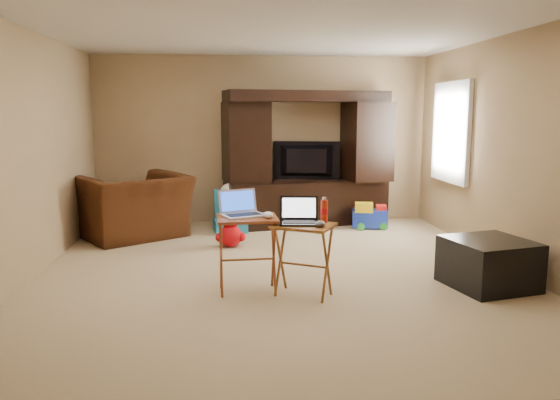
{
  "coord_description": "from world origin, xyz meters",
  "views": [
    {
      "loc": [
        -0.49,
        -5.56,
        1.68
      ],
      "look_at": [
        0.0,
        -0.2,
        0.8
      ],
      "focal_mm": 35.0,
      "sensor_mm": 36.0,
      "label": 1
    }
  ],
  "objects": [
    {
      "name": "ottoman",
      "position": [
        1.97,
        -0.69,
        0.23
      ],
      "size": [
        0.87,
        0.87,
        0.46
      ],
      "primitive_type": "cube",
      "rotation": [
        0.0,
        0.0,
        0.23
      ],
      "color": "black",
      "rests_on": "floor"
    },
    {
      "name": "water_bottle",
      "position": [
        0.36,
        -0.7,
        0.77
      ],
      "size": [
        0.07,
        0.07,
        0.21
      ],
      "primitive_type": "cylinder",
      "color": "red",
      "rests_on": "tray_table_right"
    },
    {
      "name": "recliner",
      "position": [
        -1.78,
        1.75,
        0.42
      ],
      "size": [
        1.71,
        1.67,
        0.84
      ],
      "primitive_type": "imported",
      "rotation": [
        0.0,
        0.0,
        3.74
      ],
      "color": "#421F0E",
      "rests_on": "floor"
    },
    {
      "name": "plush_toy",
      "position": [
        -0.5,
        1.12,
        0.22
      ],
      "size": [
        0.39,
        0.32,
        0.43
      ],
      "primitive_type": null,
      "color": "red",
      "rests_on": "floor"
    },
    {
      "name": "mouse_right",
      "position": [
        0.29,
        -0.9,
        0.7
      ],
      "size": [
        0.13,
        0.16,
        0.06
      ],
      "primitive_type": "ellipsoid",
      "rotation": [
        0.0,
        0.0,
        -0.37
      ],
      "color": "#3F3F44",
      "rests_on": "tray_table_right"
    },
    {
      "name": "television",
      "position": [
        0.64,
        2.48,
        0.95
      ],
      "size": [
        1.01,
        0.28,
        0.58
      ],
      "primitive_type": "imported",
      "rotation": [
        0.0,
        0.0,
        2.99
      ],
      "color": "black",
      "rests_on": "entertainment_center"
    },
    {
      "name": "wall_left",
      "position": [
        -2.5,
        0.0,
        1.25
      ],
      "size": [
        0.0,
        5.5,
        5.5
      ],
      "primitive_type": "plane",
      "rotation": [
        1.57,
        0.0,
        1.57
      ],
      "color": "tan",
      "rests_on": "ground"
    },
    {
      "name": "mouse_left",
      "position": [
        -0.15,
        -0.7,
        0.75
      ],
      "size": [
        0.1,
        0.15,
        0.06
      ],
      "primitive_type": "ellipsoid",
      "rotation": [
        0.0,
        0.0,
        0.07
      ],
      "color": "white",
      "rests_on": "tray_table_left"
    },
    {
      "name": "wall_front",
      "position": [
        0.0,
        -2.75,
        1.25
      ],
      "size": [
        5.0,
        0.0,
        5.0
      ],
      "primitive_type": "plane",
      "rotation": [
        -1.57,
        0.0,
        0.0
      ],
      "color": "tan",
      "rests_on": "ground"
    },
    {
      "name": "child_rocker",
      "position": [
        -0.51,
        2.02,
        0.3
      ],
      "size": [
        0.52,
        0.57,
        0.59
      ],
      "primitive_type": null,
      "rotation": [
        0.0,
        0.0,
        0.15
      ],
      "color": "teal",
      "rests_on": "floor"
    },
    {
      "name": "laptop_right",
      "position": [
        0.12,
        -0.76,
        0.79
      ],
      "size": [
        0.38,
        0.33,
        0.24
      ],
      "primitive_type": "cube",
      "rotation": [
        0.0,
        0.0,
        -0.12
      ],
      "color": "black",
      "rests_on": "tray_table_right"
    },
    {
      "name": "wall_right",
      "position": [
        2.5,
        0.0,
        1.25
      ],
      "size": [
        0.0,
        5.5,
        5.5
      ],
      "primitive_type": "plane",
      "rotation": [
        1.57,
        0.0,
        -1.57
      ],
      "color": "tan",
      "rests_on": "ground"
    },
    {
      "name": "floor",
      "position": [
        0.0,
        0.0,
        0.0
      ],
      "size": [
        5.5,
        5.5,
        0.0
      ],
      "primitive_type": "plane",
      "color": "beige",
      "rests_on": "ground"
    },
    {
      "name": "wall_back",
      "position": [
        0.0,
        2.75,
        1.25
      ],
      "size": [
        5.0,
        0.0,
        5.0
      ],
      "primitive_type": "plane",
      "rotation": [
        1.57,
        0.0,
        0.0
      ],
      "color": "tan",
      "rests_on": "ground"
    },
    {
      "name": "entertainment_center",
      "position": [
        0.64,
        2.42,
        0.99
      ],
      "size": [
        2.48,
        1.08,
        1.97
      ],
      "primitive_type": "cube",
      "rotation": [
        0.0,
        0.0,
        0.2
      ],
      "color": "black",
      "rests_on": "floor"
    },
    {
      "name": "tray_table_right",
      "position": [
        0.16,
        -0.78,
        0.33
      ],
      "size": [
        0.65,
        0.61,
        0.67
      ],
      "primitive_type": "cube",
      "rotation": [
        0.0,
        0.0,
        -0.5
      ],
      "color": "#9E5A26",
      "rests_on": "floor"
    },
    {
      "name": "window_pane",
      "position": [
        2.48,
        1.55,
        1.4
      ],
      "size": [
        0.0,
        1.2,
        1.2
      ],
      "primitive_type": "plane",
      "rotation": [
        1.57,
        0.0,
        -1.57
      ],
      "color": "white",
      "rests_on": "ground"
    },
    {
      "name": "window_frame",
      "position": [
        2.46,
        1.55,
        1.4
      ],
      "size": [
        0.06,
        1.14,
        1.34
      ],
      "primitive_type": "cube",
      "color": "white",
      "rests_on": "ground"
    },
    {
      "name": "ceiling",
      "position": [
        0.0,
        0.0,
        2.5
      ],
      "size": [
        5.5,
        5.5,
        0.0
      ],
      "primitive_type": "plane",
      "rotation": [
        3.14,
        0.0,
        0.0
      ],
      "color": "silver",
      "rests_on": "ground"
    },
    {
      "name": "push_toy",
      "position": [
        1.51,
        2.04,
        0.19
      ],
      "size": [
        0.58,
        0.47,
        0.38
      ],
      "primitive_type": null,
      "rotation": [
        0.0,
        0.0,
        -0.22
      ],
      "color": "#1731B9",
      "rests_on": "floor"
    },
    {
      "name": "laptop_left",
      "position": [
        -0.37,
        -0.6,
        0.84
      ],
      "size": [
        0.46,
        0.42,
        0.24
      ],
      "primitive_type": "cube",
      "rotation": [
        0.0,
        0.0,
        0.38
      ],
      "color": "silver",
      "rests_on": "tray_table_left"
    },
    {
      "name": "tray_table_left",
      "position": [
        -0.34,
        -0.63,
        0.36
      ],
      "size": [
        0.57,
        0.47,
        0.72
      ],
      "primitive_type": "cube",
      "rotation": [
        0.0,
        0.0,
        0.05
      ],
      "color": "#AA5229",
      "rests_on": "floor"
    }
  ]
}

